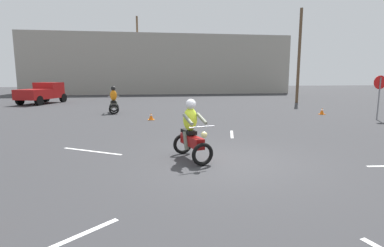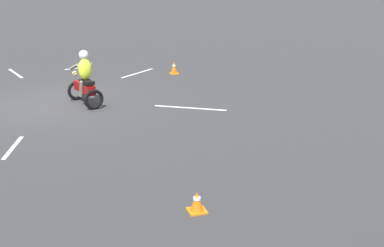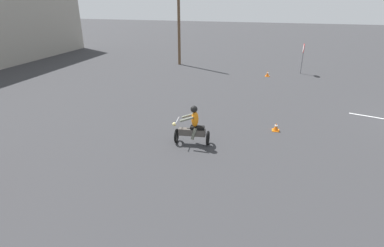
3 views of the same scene
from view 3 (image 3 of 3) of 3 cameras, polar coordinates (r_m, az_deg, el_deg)
name	(u,v)px [view 3 (image 3 of 3)]	position (r m, az deg, el deg)	size (l,w,h in m)	color
motorcycle_rider_background	(193,128)	(12.05, 0.16, -0.77)	(0.78, 1.54, 1.66)	black
stop_sign	(303,53)	(24.98, 20.39, 12.55)	(0.70, 0.08, 2.30)	slate
traffic_cone_near_left	(267,74)	(23.62, 14.18, 9.16)	(0.32, 0.32, 0.40)	orange
traffic_cone_near_right	(276,127)	(13.97, 15.70, -0.66)	(0.32, 0.32, 0.37)	orange
lane_stripe_n	(366,116)	(17.58, 30.24, 1.27)	(0.10, 1.56, 0.01)	silver
utility_pole_near	(179,18)	(26.73, -2.53, 19.42)	(0.24, 0.24, 7.81)	brown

